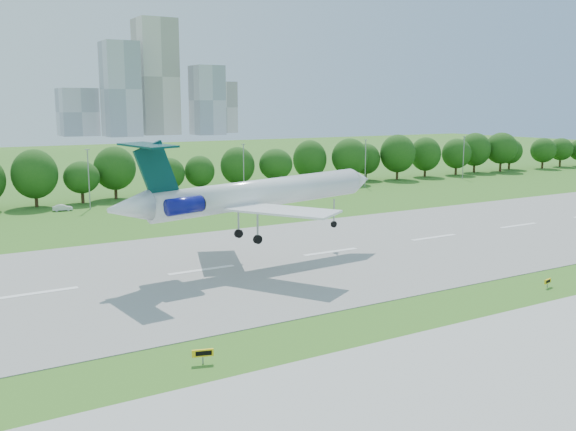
# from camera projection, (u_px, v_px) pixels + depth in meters

# --- Properties ---
(ground) EXTENTS (600.00, 600.00, 0.00)m
(ground) POSITION_uv_depth(u_px,v_px,m) (459.00, 296.00, 71.02)
(ground) COLOR #2E681B
(ground) RESTS_ON ground
(runway) EXTENTS (400.00, 45.00, 0.08)m
(runway) POSITION_uv_depth(u_px,v_px,m) (331.00, 252.00, 92.17)
(runway) COLOR gray
(runway) RESTS_ON ground
(tree_line) EXTENTS (288.40, 8.40, 10.40)m
(tree_line) POSITION_uv_depth(u_px,v_px,m) (166.00, 170.00, 147.83)
(tree_line) COLOR #382314
(tree_line) RESTS_ON ground
(light_poles) EXTENTS (175.90, 0.25, 12.19)m
(light_poles) POSITION_uv_depth(u_px,v_px,m) (171.00, 174.00, 138.08)
(light_poles) COLOR gray
(light_poles) RESTS_ON ground
(skyline) EXTENTS (127.00, 52.00, 80.00)m
(skyline) POSITION_uv_depth(u_px,v_px,m) (152.00, 91.00, 446.97)
(skyline) COLOR #B2B2B7
(skyline) RESTS_ON ground
(airliner) EXTENTS (40.54, 29.41, 13.65)m
(airliner) POSITION_uv_depth(u_px,v_px,m) (248.00, 194.00, 83.70)
(airliner) COLOR white
(airliner) RESTS_ON ground
(taxi_sign_left) EXTENTS (1.75, 0.71, 1.24)m
(taxi_sign_left) POSITION_uv_depth(u_px,v_px,m) (203.00, 353.00, 52.38)
(taxi_sign_left) COLOR gray
(taxi_sign_left) RESTS_ON ground
(taxi_sign_centre) EXTENTS (1.44, 0.50, 1.02)m
(taxi_sign_centre) POSITION_uv_depth(u_px,v_px,m) (548.00, 281.00, 74.33)
(taxi_sign_centre) COLOR gray
(taxi_sign_centre) RESTS_ON ground
(service_vehicle_a) EXTENTS (3.99, 1.99, 1.26)m
(service_vehicle_a) POSITION_uv_depth(u_px,v_px,m) (63.00, 208.00, 128.18)
(service_vehicle_a) COLOR silver
(service_vehicle_a) RESTS_ON ground
(service_vehicle_b) EXTENTS (3.73, 2.95, 1.19)m
(service_vehicle_b) POSITION_uv_depth(u_px,v_px,m) (139.00, 202.00, 136.68)
(service_vehicle_b) COLOR silver
(service_vehicle_b) RESTS_ON ground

